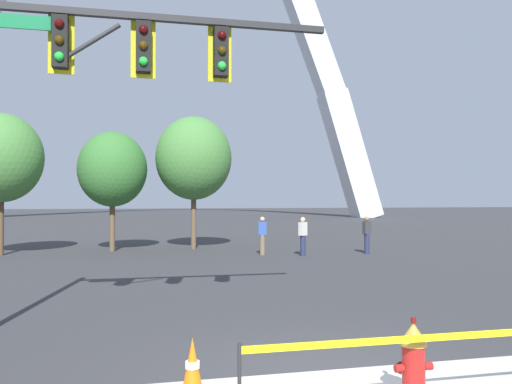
# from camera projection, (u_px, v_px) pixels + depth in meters

# --- Properties ---
(ground_plane) EXTENTS (240.00, 240.00, 0.00)m
(ground_plane) POSITION_uv_depth(u_px,v_px,m) (327.00, 376.00, 6.95)
(ground_plane) COLOR #333335
(fire_hydrant) EXTENTS (0.46, 0.48, 0.99)m
(fire_hydrant) POSITION_uv_depth(u_px,v_px,m) (413.00, 363.00, 6.01)
(fire_hydrant) COLOR #5E0F0D
(fire_hydrant) RESTS_ON ground
(caution_tape_barrier) EXTENTS (5.52, 0.07, 0.90)m
(caution_tape_barrier) POSITION_uv_depth(u_px,v_px,m) (478.00, 352.00, 5.90)
(caution_tape_barrier) COLOR #232326
(caution_tape_barrier) RESTS_ON ground
(traffic_cone_by_hydrant) EXTENTS (0.36, 0.36, 0.73)m
(traffic_cone_by_hydrant) POSITION_uv_depth(u_px,v_px,m) (192.00, 370.00, 6.11)
(traffic_cone_by_hydrant) COLOR black
(traffic_cone_by_hydrant) RESTS_ON ground
(traffic_signal_gantry) EXTENTS (6.42, 0.44, 6.00)m
(traffic_signal_gantry) POSITION_uv_depth(u_px,v_px,m) (81.00, 88.00, 9.13)
(traffic_signal_gantry) COLOR #232326
(traffic_signal_gantry) RESTS_ON ground
(monument_arch) EXTENTS (55.10, 3.09, 47.49)m
(monument_arch) POSITION_uv_depth(u_px,v_px,m) (158.00, 38.00, 60.49)
(monument_arch) COLOR silver
(monument_arch) RESTS_ON ground
(tree_far_left) EXTENTS (3.38, 3.38, 5.91)m
(tree_far_left) POSITION_uv_depth(u_px,v_px,m) (1.00, 158.00, 21.84)
(tree_far_left) COLOR brown
(tree_far_left) RESTS_ON ground
(tree_left_mid) EXTENTS (3.06, 3.06, 5.35)m
(tree_left_mid) POSITION_uv_depth(u_px,v_px,m) (112.00, 169.00, 23.53)
(tree_left_mid) COLOR brown
(tree_left_mid) RESTS_ON ground
(tree_center_left) EXTENTS (3.53, 3.53, 6.18)m
(tree_center_left) POSITION_uv_depth(u_px,v_px,m) (194.00, 158.00, 24.51)
(tree_center_left) COLOR brown
(tree_center_left) RESTS_ON ground
(pedestrian_walking_left) EXTENTS (0.38, 0.29, 1.59)m
(pedestrian_walking_left) POSITION_uv_depth(u_px,v_px,m) (367.00, 235.00, 22.42)
(pedestrian_walking_left) COLOR #232847
(pedestrian_walking_left) RESTS_ON ground
(pedestrian_standing_center) EXTENTS (0.39, 0.35, 1.59)m
(pedestrian_standing_center) POSITION_uv_depth(u_px,v_px,m) (303.00, 236.00, 21.53)
(pedestrian_standing_center) COLOR #232847
(pedestrian_standing_center) RESTS_ON ground
(pedestrian_walking_right) EXTENTS (0.37, 0.26, 1.59)m
(pedestrian_walking_right) POSITION_uv_depth(u_px,v_px,m) (262.00, 235.00, 21.90)
(pedestrian_walking_right) COLOR brown
(pedestrian_walking_right) RESTS_ON ground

